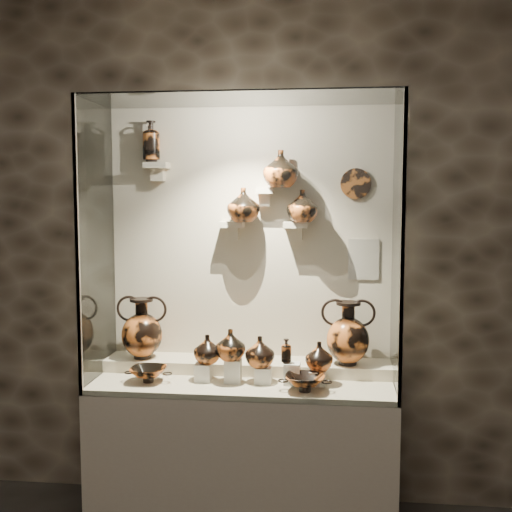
{
  "coord_description": "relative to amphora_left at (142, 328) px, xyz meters",
  "views": [
    {
      "loc": [
        0.48,
        -1.34,
        1.89
      ],
      "look_at": [
        0.06,
        2.27,
        1.53
      ],
      "focal_mm": 45.0,
      "sensor_mm": 36.0,
      "label": 1
    }
  ],
  "objects": [
    {
      "name": "jug_a",
      "position": [
        0.43,
        -0.18,
        -0.07
      ],
      "size": [
        0.17,
        0.17,
        0.16
      ],
      "primitive_type": "imported",
      "rotation": [
        0.0,
        0.0,
        -0.14
      ],
      "color": "#CC6527",
      "rests_on": "pedestal_a"
    },
    {
      "name": "bracket_cc",
      "position": [
        0.91,
        0.1,
        0.62
      ],
      "size": [
        0.14,
        0.12,
        0.04
      ],
      "primitive_type": "cube",
      "color": "beige",
      "rests_on": "back_panel"
    },
    {
      "name": "frame_post_left",
      "position": [
        -0.21,
        -0.43,
        0.52
      ],
      "size": [
        0.02,
        0.02,
        1.6
      ],
      "primitive_type": "cube",
      "color": "gray",
      "rests_on": "plinth"
    },
    {
      "name": "lekythos_tall",
      "position": [
        0.05,
        0.09,
        1.12
      ],
      "size": [
        0.13,
        0.13,
        0.28
      ],
      "primitive_type": null,
      "rotation": [
        0.0,
        0.0,
        -0.16
      ],
      "color": "#CC6527",
      "rests_on": "bracket_ul"
    },
    {
      "name": "ovoid_vase_b",
      "position": [
        0.82,
        0.04,
        0.94
      ],
      "size": [
        0.22,
        0.22,
        0.21
      ],
      "primitive_type": "imported",
      "rotation": [
        0.0,
        0.0,
        -0.09
      ],
      "color": "#B55620",
      "rests_on": "bracket_cb"
    },
    {
      "name": "ovoid_vase_c",
      "position": [
        0.95,
        0.06,
        0.73
      ],
      "size": [
        0.23,
        0.23,
        0.19
      ],
      "primitive_type": "imported",
      "rotation": [
        0.0,
        0.0,
        0.32
      ],
      "color": "#B55620",
      "rests_on": "bracket_cc"
    },
    {
      "name": "kylix_right",
      "position": [
        0.99,
        -0.32,
        -0.2
      ],
      "size": [
        0.3,
        0.26,
        0.11
      ],
      "primitive_type": null,
      "rotation": [
        0.0,
        0.0,
        0.11
      ],
      "color": "#CC6527",
      "rests_on": "front_tier"
    },
    {
      "name": "ovoid_vase_a",
      "position": [
        0.61,
        0.05,
        0.73
      ],
      "size": [
        0.21,
        0.21,
        0.2
      ],
      "primitive_type": "imported",
      "rotation": [
        0.0,
        0.0,
        -0.1
      ],
      "color": "#B55620",
      "rests_on": "bracket_ca"
    },
    {
      "name": "pedestal_d",
      "position": [
        0.91,
        -0.19,
        -0.19
      ],
      "size": [
        0.09,
        0.09,
        0.12
      ],
      "primitive_type": "cube",
      "color": "silver",
      "rests_on": "front_tier"
    },
    {
      "name": "glass_front",
      "position": [
        0.63,
        -0.44,
        0.52
      ],
      "size": [
        1.7,
        0.01,
        1.6
      ],
      "primitive_type": "cube",
      "color": "white",
      "rests_on": "plinth"
    },
    {
      "name": "amphora_left",
      "position": [
        0.0,
        0.0,
        0.0
      ],
      "size": [
        0.31,
        0.31,
        0.37
      ],
      "primitive_type": null,
      "rotation": [
        0.0,
        0.0,
        -0.07
      ],
      "color": "#CC6527",
      "rests_on": "rear_tier"
    },
    {
      "name": "pedestal_a",
      "position": [
        0.41,
        -0.19,
        -0.2
      ],
      "size": [
        0.09,
        0.09,
        0.1
      ],
      "primitive_type": "cube",
      "color": "silver",
      "rests_on": "front_tier"
    },
    {
      "name": "pedestal_e",
      "position": [
        1.05,
        -0.19,
        -0.21
      ],
      "size": [
        0.09,
        0.09,
        0.08
      ],
      "primitive_type": "cube",
      "color": "silver",
      "rests_on": "front_tier"
    },
    {
      "name": "bracket_ca",
      "position": [
        0.53,
        0.1,
        0.62
      ],
      "size": [
        0.14,
        0.12,
        0.04
      ],
      "primitive_type": "cube",
      "color": "beige",
      "rests_on": "back_panel"
    },
    {
      "name": "jug_e",
      "position": [
        1.06,
        -0.18,
        -0.09
      ],
      "size": [
        0.19,
        0.19,
        0.16
      ],
      "primitive_type": "imported",
      "rotation": [
        0.0,
        0.0,
        -0.25
      ],
      "color": "#CC6527",
      "rests_on": "pedestal_e"
    },
    {
      "name": "bracket_ul",
      "position": [
        0.08,
        0.1,
        0.97
      ],
      "size": [
        0.14,
        0.12,
        0.04
      ],
      "primitive_type": "cube",
      "color": "beige",
      "rests_on": "back_panel"
    },
    {
      "name": "bracket_cb",
      "position": [
        0.73,
        0.1,
        0.82
      ],
      "size": [
        0.1,
        0.12,
        0.04
      ],
      "primitive_type": "cube",
      "color": "beige",
      "rests_on": "back_panel"
    },
    {
      "name": "front_tier",
      "position": [
        0.63,
        -0.14,
        -0.27
      ],
      "size": [
        1.68,
        0.58,
        0.03
      ],
      "primitive_type": "cube",
      "color": "beige",
      "rests_on": "plinth"
    },
    {
      "name": "wall_back",
      "position": [
        0.63,
        0.18,
        0.52
      ],
      "size": [
        5.0,
        0.02,
        3.2
      ],
      "primitive_type": "cube",
      "color": "#2E251D",
      "rests_on": "ground"
    },
    {
      "name": "wall_plate",
      "position": [
        1.26,
        0.14,
        0.86
      ],
      "size": [
        0.18,
        0.02,
        0.18
      ],
      "primitive_type": "cylinder",
      "rotation": [
        1.57,
        0.0,
        0.0
      ],
      "color": "#9A501E",
      "rests_on": "back_panel"
    },
    {
      "name": "lekythos_small",
      "position": [
        0.88,
        -0.2,
        -0.06
      ],
      "size": [
        0.08,
        0.08,
        0.15
      ],
      "primitive_type": null,
      "rotation": [
        0.0,
        0.0,
        -0.16
      ],
      "color": "#B55620",
      "rests_on": "pedestal_d"
    },
    {
      "name": "glass_left",
      "position": [
        -0.22,
        -0.14,
        0.52
      ],
      "size": [
        0.01,
        0.6,
        1.6
      ],
      "primitive_type": "cube",
      "color": "white",
      "rests_on": "plinth"
    },
    {
      "name": "glass_top",
      "position": [
        0.63,
        -0.14,
        1.31
      ],
      "size": [
        1.7,
        0.6,
        0.01
      ],
      "primitive_type": "cube",
      "color": "white",
      "rests_on": "back_panel"
    },
    {
      "name": "jug_b",
      "position": [
        0.57,
        -0.21,
        -0.04
      ],
      "size": [
        0.21,
        0.21,
        0.17
      ],
      "primitive_type": "imported",
      "rotation": [
        0.0,
        0.0,
        0.35
      ],
      "color": "#B55620",
      "rests_on": "pedestal_b"
    },
    {
      "name": "info_placard",
      "position": [
        1.31,
        0.15,
        0.41
      ],
      "size": [
        0.18,
        0.01,
        0.24
      ],
      "primitive_type": "cube",
      "color": "beige",
      "rests_on": "back_panel"
    },
    {
      "name": "pedestal_c",
      "position": [
        0.75,
        -0.19,
        -0.21
      ],
      "size": [
        0.09,
        0.09,
        0.09
      ],
      "primitive_type": "cube",
      "color": "silver",
      "rests_on": "front_tier"
    },
    {
      "name": "glass_right",
      "position": [
        1.48,
        -0.14,
        0.52
      ],
      "size": [
        0.01,
        0.6,
        1.6
      ],
      "primitive_type": "cube",
      "color": "white",
      "rests_on": "plinth"
    },
    {
      "name": "pedestal_b",
      "position": [
        0.58,
        -0.19,
        -0.19
      ],
      "size": [
        0.09,
        0.09,
        0.13
      ],
      "primitive_type": "cube",
      "color": "silver",
      "rests_on": "front_tier"
    },
    {
      "name": "plinth",
      "position": [
        0.63,
        -0.14,
        -0.68
      ],
      "size": [
        1.7,
        0.6,
        0.8
      ],
      "primitive_type": "cube",
      "color": "beige",
      "rests_on": "floor"
    },
    {
      "name": "jug_c",
      "position": [
        0.73,
        -0.18,
        -0.08
      ],
      "size": [
        0.22,
        0.22,
        0.17
      ],
      "primitive_type": "imported",
      "rotation": [
        0.0,
        0.0,
        0.4
      ],
      "color": "#CC6527",
      "rests_on": "pedestal_c"
    },
    {
      "name": "kylix_left",
      "position": [
        0.11,
        -0.25,
        -0.2
      ],
      "size": [
        0.33,
        0.31,
        0.1
      ],
      "primitive_type": null,
      "rotation": [
        0.0,
        0.0,
        0.43
      ],
      "color": "#B55620",
      "rests_on": "front_tier"
    },
    {
      "name": "frame_post_right",
      "position": [
        1.47,
        -0.43,
        0.52
      ],
      "size": [
        0.02,
        0.02,
        1.6
      ],
      "primitive_type": "cube",
      "color": "gray",
      "rests_on": "plinth"
    },
    {
      "name": "amphora_right",
      "position": [
        1.22,
        -0.0,
        0.0
      ],
      "size": [
        0.31,
        0.31,
        0.37
      ],
      "primitive_type": null,
      "rotation": [
        0.0,
        0.0,
        0.03
      ],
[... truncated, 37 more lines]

